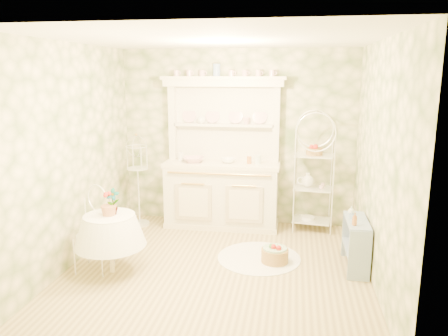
# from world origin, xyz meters

# --- Properties ---
(floor) EXTENTS (3.60, 3.60, 0.00)m
(floor) POSITION_xyz_m (0.00, 0.00, 0.00)
(floor) COLOR tan
(floor) RESTS_ON ground
(ceiling) EXTENTS (3.60, 3.60, 0.00)m
(ceiling) POSITION_xyz_m (0.00, 0.00, 2.70)
(ceiling) COLOR white
(ceiling) RESTS_ON floor
(wall_left) EXTENTS (3.60, 3.60, 0.00)m
(wall_left) POSITION_xyz_m (-1.80, 0.00, 1.35)
(wall_left) COLOR beige
(wall_left) RESTS_ON floor
(wall_right) EXTENTS (3.60, 3.60, 0.00)m
(wall_right) POSITION_xyz_m (1.80, 0.00, 1.35)
(wall_right) COLOR beige
(wall_right) RESTS_ON floor
(wall_back) EXTENTS (3.60, 3.60, 0.00)m
(wall_back) POSITION_xyz_m (0.00, 1.80, 1.35)
(wall_back) COLOR beige
(wall_back) RESTS_ON floor
(wall_front) EXTENTS (3.60, 3.60, 0.00)m
(wall_front) POSITION_xyz_m (0.00, -1.80, 1.35)
(wall_front) COLOR beige
(wall_front) RESTS_ON floor
(kitchen_dresser) EXTENTS (1.87, 0.61, 2.29)m
(kitchen_dresser) POSITION_xyz_m (-0.20, 1.52, 1.15)
(kitchen_dresser) COLOR white
(kitchen_dresser) RESTS_ON floor
(bakers_rack) EXTENTS (0.58, 0.44, 1.72)m
(bakers_rack) POSITION_xyz_m (1.17, 1.57, 0.86)
(bakers_rack) COLOR white
(bakers_rack) RESTS_ON floor
(side_shelf) EXTENTS (0.34, 0.75, 0.62)m
(side_shelf) POSITION_xyz_m (1.65, 0.29, 0.31)
(side_shelf) COLOR #889EBB
(side_shelf) RESTS_ON floor
(round_table) EXTENTS (0.61, 0.61, 0.63)m
(round_table) POSITION_xyz_m (-1.23, -0.29, 0.31)
(round_table) COLOR white
(round_table) RESTS_ON floor
(cafe_chair) EXTENTS (0.50, 0.50, 0.84)m
(cafe_chair) POSITION_xyz_m (-1.45, -0.27, 0.42)
(cafe_chair) COLOR white
(cafe_chair) RESTS_ON floor
(birdcage_stand) EXTENTS (0.36, 0.36, 1.47)m
(birdcage_stand) POSITION_xyz_m (-1.48, 1.35, 0.74)
(birdcage_stand) COLOR white
(birdcage_stand) RESTS_ON floor
(floor_basket) EXTENTS (0.32, 0.32, 0.19)m
(floor_basket) POSITION_xyz_m (0.68, 0.28, 0.10)
(floor_basket) COLOR #AB8346
(floor_basket) RESTS_ON floor
(lace_rug) EXTENTS (1.19, 1.19, 0.01)m
(lace_rug) POSITION_xyz_m (0.48, 0.39, 0.00)
(lace_rug) COLOR white
(lace_rug) RESTS_ON floor
(bowl_floral) EXTENTS (0.40, 0.40, 0.08)m
(bowl_floral) POSITION_xyz_m (-0.63, 1.48, 1.02)
(bowl_floral) COLOR white
(bowl_floral) RESTS_ON kitchen_dresser
(bowl_white) EXTENTS (0.25, 0.25, 0.07)m
(bowl_white) POSITION_xyz_m (-0.10, 1.51, 1.02)
(bowl_white) COLOR white
(bowl_white) RESTS_ON kitchen_dresser
(cup_left) EXTENTS (0.14, 0.14, 0.10)m
(cup_left) POSITION_xyz_m (-0.54, 1.68, 1.61)
(cup_left) COLOR white
(cup_left) RESTS_ON kitchen_dresser
(cup_right) EXTENTS (0.11, 0.11, 0.10)m
(cup_right) POSITION_xyz_m (0.15, 1.68, 1.61)
(cup_right) COLOR white
(cup_right) RESTS_ON kitchen_dresser
(potted_geranium) EXTENTS (0.18, 0.14, 0.31)m
(potted_geranium) POSITION_xyz_m (-1.19, -0.26, 0.85)
(potted_geranium) COLOR #3F7238
(potted_geranium) RESTS_ON round_table
(bottle_amber) EXTENTS (0.07, 0.07, 0.15)m
(bottle_amber) POSITION_xyz_m (1.59, 0.09, 0.68)
(bottle_amber) COLOR #AE6A30
(bottle_amber) RESTS_ON side_shelf
(bottle_blue) EXTENTS (0.06, 0.06, 0.09)m
(bottle_blue) POSITION_xyz_m (1.59, 0.32, 0.65)
(bottle_blue) COLOR #7B98CA
(bottle_blue) RESTS_ON side_shelf
(bottle_glass) EXTENTS (0.10, 0.10, 0.10)m
(bottle_glass) POSITION_xyz_m (1.61, 0.51, 0.65)
(bottle_glass) COLOR silver
(bottle_glass) RESTS_ON side_shelf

